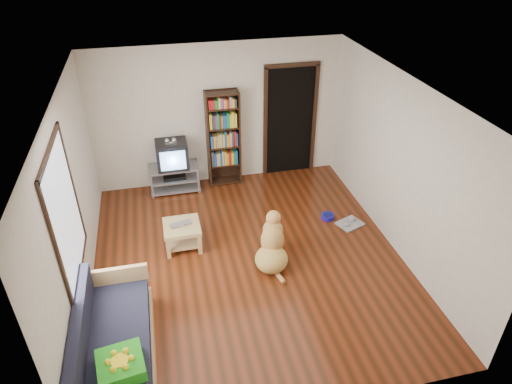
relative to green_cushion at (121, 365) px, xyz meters
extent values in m
plane|color=#5E2310|center=(1.75, 1.90, -0.50)|extent=(5.00, 5.00, 0.00)
plane|color=white|center=(1.75, 1.90, 2.10)|extent=(5.00, 5.00, 0.00)
plane|color=beige|center=(1.75, 4.40, 0.80)|extent=(4.50, 0.00, 4.50)
plane|color=beige|center=(1.75, -0.60, 0.80)|extent=(4.50, 0.00, 4.50)
plane|color=beige|center=(-0.50, 1.90, 0.80)|extent=(0.00, 5.00, 5.00)
plane|color=beige|center=(4.00, 1.90, 0.80)|extent=(0.00, 5.00, 5.00)
cube|color=green|center=(0.00, 0.00, 0.00)|extent=(0.53, 0.53, 0.15)
imported|color=silver|center=(0.83, 2.41, -0.08)|extent=(0.35, 0.27, 0.02)
cylinder|color=#1B1591|center=(3.28, 2.63, -0.46)|extent=(0.22, 0.22, 0.08)
cube|color=#A8A8A8|center=(3.58, 2.38, -0.48)|extent=(0.49, 0.44, 0.03)
cube|color=white|center=(-0.48, 1.40, 1.00)|extent=(0.02, 1.30, 1.60)
cube|color=black|center=(-0.48, 1.40, 1.82)|extent=(0.03, 1.42, 0.06)
cube|color=black|center=(-0.48, 1.40, 0.18)|extent=(0.03, 1.42, 0.06)
cube|color=black|center=(-0.48, 0.70, 1.00)|extent=(0.03, 0.06, 1.70)
cube|color=black|center=(-0.48, 2.10, 1.00)|extent=(0.03, 0.06, 1.70)
cube|color=black|center=(3.10, 4.38, 0.55)|extent=(0.90, 0.02, 2.10)
cube|color=black|center=(2.62, 4.37, 0.55)|extent=(0.07, 0.05, 2.14)
cube|color=black|center=(3.58, 4.37, 0.55)|extent=(0.07, 0.05, 2.14)
cube|color=black|center=(3.10, 4.37, 1.63)|extent=(1.03, 0.05, 0.07)
cube|color=#99999E|center=(0.85, 4.15, -0.02)|extent=(0.90, 0.45, 0.04)
cube|color=#99999E|center=(0.85, 4.15, -0.25)|extent=(0.86, 0.42, 0.03)
cube|color=#99999E|center=(0.85, 4.15, -0.44)|extent=(0.90, 0.45, 0.04)
cylinder|color=#99999E|center=(0.43, 3.95, -0.25)|extent=(0.04, 0.04, 0.50)
cylinder|color=#99999E|center=(1.27, 3.95, -0.25)|extent=(0.04, 0.04, 0.50)
cylinder|color=#99999E|center=(0.43, 4.35, -0.25)|extent=(0.04, 0.04, 0.50)
cylinder|color=#99999E|center=(1.27, 4.35, -0.25)|extent=(0.04, 0.04, 0.50)
cube|color=black|center=(0.85, 4.15, -0.20)|extent=(0.40, 0.30, 0.07)
cube|color=black|center=(0.85, 4.15, 0.24)|extent=(0.55, 0.48, 0.48)
cube|color=black|center=(0.85, 4.35, 0.24)|extent=(0.40, 0.14, 0.36)
cube|color=#8CBFF2|center=(0.85, 3.90, 0.24)|extent=(0.44, 0.02, 0.36)
cube|color=silver|center=(0.85, 4.10, 0.49)|extent=(0.20, 0.07, 0.02)
sphere|color=silver|center=(0.79, 4.10, 0.54)|extent=(0.09, 0.09, 0.09)
sphere|color=silver|center=(0.91, 4.10, 0.54)|extent=(0.09, 0.09, 0.09)
cube|color=black|center=(1.52, 4.24, 0.40)|extent=(0.03, 0.30, 1.80)
cube|color=black|center=(2.08, 4.24, 0.40)|extent=(0.03, 0.30, 1.80)
cube|color=black|center=(1.80, 4.38, 0.40)|extent=(0.60, 0.02, 1.80)
cube|color=black|center=(1.80, 4.24, -0.47)|extent=(0.56, 0.28, 0.02)
cube|color=black|center=(1.80, 4.24, -0.10)|extent=(0.56, 0.28, 0.03)
cube|color=black|center=(1.80, 4.24, 0.27)|extent=(0.56, 0.28, 0.02)
cube|color=black|center=(1.80, 4.24, 0.64)|extent=(0.56, 0.28, 0.02)
cube|color=black|center=(1.80, 4.24, 1.01)|extent=(0.56, 0.28, 0.02)
cube|color=black|center=(1.80, 4.24, 1.27)|extent=(0.56, 0.28, 0.02)
cube|color=tan|center=(-0.08, 0.50, -0.39)|extent=(0.80, 1.80, 0.22)
cube|color=#1E1E2D|center=(-0.08, 0.50, -0.17)|extent=(0.74, 1.74, 0.18)
cube|color=#1E1E2D|center=(-0.42, 0.50, 0.10)|extent=(0.12, 1.74, 0.40)
cube|color=tan|center=(-0.08, 1.36, 0.00)|extent=(0.80, 0.06, 0.30)
cube|color=tan|center=(0.83, 2.44, -0.13)|extent=(0.55, 0.55, 0.06)
cube|color=tan|center=(0.83, 2.44, -0.40)|extent=(0.45, 0.45, 0.03)
cube|color=#D3B76C|center=(0.60, 2.20, -0.33)|extent=(0.06, 0.06, 0.34)
cube|color=tan|center=(1.07, 2.20, -0.33)|extent=(0.06, 0.06, 0.34)
cube|color=tan|center=(0.60, 2.67, -0.33)|extent=(0.06, 0.06, 0.34)
cube|color=tan|center=(1.07, 2.67, -0.33)|extent=(0.06, 0.06, 0.34)
ellipsoid|color=#D7AB52|center=(2.04, 1.66, -0.35)|extent=(0.62, 0.65, 0.36)
ellipsoid|color=tan|center=(2.10, 1.84, -0.15)|extent=(0.45, 0.47, 0.47)
ellipsoid|color=#B98B47|center=(2.13, 1.93, -0.04)|extent=(0.38, 0.36, 0.34)
ellipsoid|color=tan|center=(2.15, 1.98, 0.14)|extent=(0.28, 0.30, 0.21)
ellipsoid|color=#B88946|center=(2.18, 2.09, 0.12)|extent=(0.14, 0.20, 0.09)
sphere|color=black|center=(2.21, 2.17, 0.12)|extent=(0.04, 0.04, 0.04)
ellipsoid|color=#D8A753|center=(2.06, 1.97, 0.13)|extent=(0.07, 0.08, 0.14)
ellipsoid|color=tan|center=(2.21, 1.92, 0.13)|extent=(0.07, 0.08, 0.14)
cylinder|color=gold|center=(2.09, 2.04, -0.31)|extent=(0.11, 0.13, 0.39)
cylinder|color=tan|center=(2.23, 2.00, -0.31)|extent=(0.11, 0.13, 0.39)
sphere|color=tan|center=(2.10, 2.09, -0.48)|extent=(0.10, 0.10, 0.10)
sphere|color=#C6824C|center=(2.24, 2.04, -0.48)|extent=(0.10, 0.10, 0.10)
cylinder|color=#BD7F49|center=(2.08, 1.42, -0.47)|extent=(0.14, 0.34, 0.08)
camera|label=1|loc=(0.67, -3.25, 3.98)|focal=32.00mm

